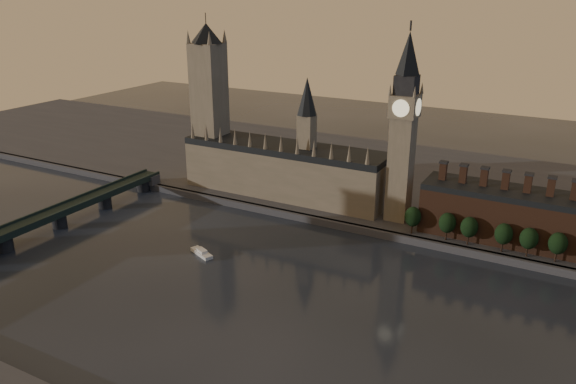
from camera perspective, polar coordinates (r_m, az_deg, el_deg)
name	(u,v)px	position (r m, az deg, el deg)	size (l,w,h in m)	color
ground	(288,314)	(236.46, 0.05, -12.25)	(900.00, 900.00, 0.00)	black
north_bank	(414,184)	(386.89, 12.71, 0.80)	(900.00, 182.00, 4.00)	#424247
palace_of_westminster	(285,167)	(347.73, -0.27, 2.53)	(130.00, 30.30, 74.00)	#82725D
victoria_tower	(209,99)	(367.89, -7.99, 9.33)	(24.00, 24.00, 108.00)	#82725D
big_ben	(403,127)	(306.16, 11.65, 6.51)	(15.00, 15.00, 107.00)	#82725D
chimney_block	(534,219)	(306.05, 23.71, -2.50)	(110.00, 25.00, 37.00)	#512F1F
embankment_tree_0	(413,217)	(301.23, 12.57, -2.47)	(8.60, 8.60, 14.88)	black
embankment_tree_1	(447,223)	(297.84, 15.88, -3.03)	(8.60, 8.60, 14.88)	black
embankment_tree_2	(469,227)	(295.79, 17.93, -3.42)	(8.60, 8.60, 14.88)	black
embankment_tree_3	(504,234)	(293.45, 21.06, -4.00)	(8.60, 8.60, 14.88)	black
embankment_tree_4	(529,239)	(292.86, 23.28, -4.36)	(8.60, 8.60, 14.88)	black
embankment_tree_5	(558,243)	(293.07, 25.74, -4.73)	(8.60, 8.60, 14.88)	black
westminster_bridge	(28,227)	(326.60, -24.91, -3.27)	(14.00, 200.00, 11.55)	black
river_boat	(202,252)	(286.68, -8.76, -6.09)	(15.76, 10.19, 3.06)	silver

